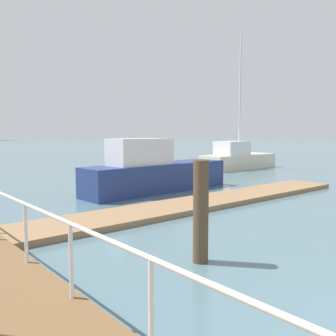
# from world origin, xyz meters

# --- Properties ---
(ground_plane) EXTENTS (300.00, 300.00, 0.00)m
(ground_plane) POSITION_xyz_m (0.00, 20.00, 0.00)
(ground_plane) COLOR slate
(floating_dock) EXTENTS (15.71, 2.00, 0.18)m
(floating_dock) POSITION_xyz_m (4.35, 9.67, 0.09)
(floating_dock) COLOR #93704C
(floating_dock) RESTS_ON ground_plane
(dock_piling_1) EXTENTS (0.32, 0.32, 2.13)m
(dock_piling_1) POSITION_xyz_m (-0.01, 5.47, 1.07)
(dock_piling_1) COLOR brown
(dock_piling_1) RESTS_ON ground_plane
(moored_boat_1) EXTENTS (6.67, 2.16, 9.89)m
(moored_boat_1) POSITION_xyz_m (16.25, 17.65, 0.80)
(moored_boat_1) COLOR beige
(moored_boat_1) RESTS_ON ground_plane
(moored_boat_2) EXTENTS (7.57, 2.06, 2.45)m
(moored_boat_2) POSITION_xyz_m (4.86, 13.25, 0.90)
(moored_boat_2) COLOR navy
(moored_boat_2) RESTS_ON ground_plane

